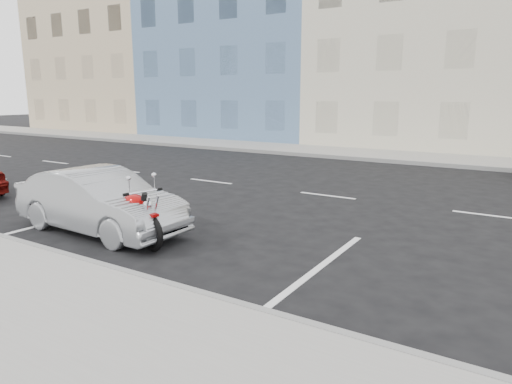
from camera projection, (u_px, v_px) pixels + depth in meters
ground at (401, 205)px, 11.44m from camera, size 120.00×120.00×0.00m
sidewalk_far at (342, 152)px, 21.24m from camera, size 80.00×3.40×0.15m
curb_near at (18, 244)px, 8.19m from camera, size 80.00×0.12×0.16m
curb_far at (327, 156)px, 19.82m from camera, size 80.00×0.12×0.16m
bldg_far_west at (135, 54)px, 37.15m from camera, size 12.00×12.00×12.00m
bldg_blue at (261, 38)px, 30.85m from camera, size 12.00×12.00×13.00m
bldg_cream at (449, 38)px, 24.82m from camera, size 12.00×12.00×11.50m
motorcycle at (152, 225)px, 7.92m from camera, size 2.06×0.86×1.05m
sedan_silver at (99, 201)px, 9.06m from camera, size 3.87×1.45×1.26m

